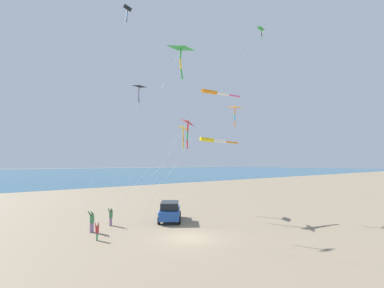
% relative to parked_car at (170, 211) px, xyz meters
% --- Properties ---
extents(ground_plane, '(600.00, 600.00, 0.00)m').
position_rel_parked_car_xyz_m(ground_plane, '(-5.74, 2.37, -0.95)').
color(ground_plane, gray).
extents(parked_car, '(4.54, 4.09, 1.85)m').
position_rel_parked_car_xyz_m(parked_car, '(0.00, 0.00, 0.00)').
color(parked_car, '#1E479E').
rests_on(parked_car, ground_plane).
extents(cooler_box, '(0.62, 0.42, 0.42)m').
position_rel_parked_car_xyz_m(cooler_box, '(2.51, -0.61, -0.74)').
color(cooler_box, blue).
rests_on(cooler_box, ground_plane).
extents(person_adult_flyer, '(0.56, 0.62, 1.75)m').
position_rel_parked_car_xyz_m(person_adult_flyer, '(0.45, 7.29, -0.00)').
color(person_adult_flyer, '#8E6B9E').
rests_on(person_adult_flyer, ground_plane).
extents(person_child_green_jacket, '(0.41, 0.34, 1.23)m').
position_rel_parked_car_xyz_m(person_child_green_jacket, '(-2.08, 7.80, -0.28)').
color(person_child_green_jacket, '#3D7F51').
rests_on(person_child_green_jacket, ground_plane).
extents(person_child_grey_jacket, '(0.57, 0.56, 1.59)m').
position_rel_parked_car_xyz_m(person_child_grey_jacket, '(1.72, 5.18, -0.09)').
color(person_child_grey_jacket, '#8E6B9E').
rests_on(person_child_grey_jacket, ground_plane).
extents(kite_delta_yellow_midlevel, '(5.58, 15.19, 12.08)m').
position_rel_parked_car_xyz_m(kite_delta_yellow_midlevel, '(-1.40, -7.90, 10.82)').
color(kite_delta_yellow_midlevel, orange).
rests_on(kite_delta_yellow_midlevel, ground_plane).
extents(kite_delta_rainbow_low_near, '(3.07, 11.94, 10.28)m').
position_rel_parked_car_xyz_m(kite_delta_rainbow_low_near, '(4.80, -5.31, 8.92)').
color(kite_delta_rainbow_low_near, yellow).
rests_on(kite_delta_rainbow_low_near, ground_plane).
extents(kite_delta_long_streamer_left, '(6.24, 4.93, 13.30)m').
position_rel_parked_car_xyz_m(kite_delta_long_streamer_left, '(1.57, 2.61, 12.00)').
color(kite_delta_long_streamer_left, black).
rests_on(kite_delta_long_streamer_left, ground_plane).
extents(kite_delta_teal_far_right, '(3.54, 5.70, 21.63)m').
position_rel_parked_car_xyz_m(kite_delta_teal_far_right, '(3.05, 3.28, 20.33)').
color(kite_delta_teal_far_right, black).
rests_on(kite_delta_teal_far_right, ground_plane).
extents(kite_delta_orange_high_right, '(4.58, 7.40, 15.85)m').
position_rel_parked_car_xyz_m(kite_delta_orange_high_right, '(-3.47, 1.33, 14.55)').
color(kite_delta_orange_high_right, green).
rests_on(kite_delta_orange_high_right, ground_plane).
extents(kite_windsock_purple_drifting, '(4.38, 11.58, 8.28)m').
position_rel_parked_car_xyz_m(kite_windsock_purple_drifting, '(-0.87, -5.04, 7.01)').
color(kite_windsock_purple_drifting, yellow).
rests_on(kite_windsock_purple_drifting, ground_plane).
extents(kite_delta_long_streamer_right, '(6.92, 11.08, 19.74)m').
position_rel_parked_car_xyz_m(kite_delta_long_streamer_right, '(-5.20, -7.64, 18.35)').
color(kite_delta_long_streamer_right, green).
rests_on(kite_delta_long_streamer_right, ground_plane).
extents(kite_windsock_green_low_center, '(2.84, 18.00, 15.09)m').
position_rel_parked_car_xyz_m(kite_windsock_green_low_center, '(2.88, -9.22, 13.65)').
color(kite_windsock_green_low_center, orange).
rests_on(kite_windsock_green_low_center, ground_plane).
extents(kite_delta_striped_overhead, '(2.31, 9.33, 10.57)m').
position_rel_parked_car_xyz_m(kite_delta_striped_overhead, '(1.65, -3.57, 9.05)').
color(kite_delta_striped_overhead, red).
rests_on(kite_delta_striped_overhead, ground_plane).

